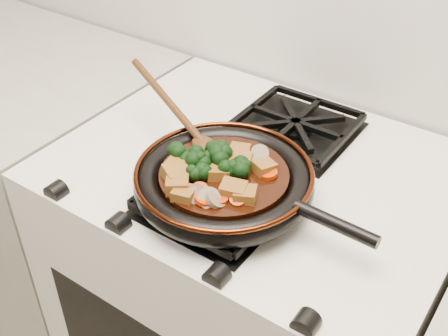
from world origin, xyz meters
The scene contains 36 objects.
stove centered at (0.00, 1.69, 0.45)m, with size 0.76×0.60×0.90m, color silver.
burner_grate_front centered at (0.00, 1.55, 0.91)m, with size 0.23×0.23×0.03m, color black, non-canonical shape.
burner_grate_back centered at (0.00, 1.83, 0.91)m, with size 0.23×0.23×0.03m, color black, non-canonical shape.
skillet centered at (0.01, 1.57, 0.94)m, with size 0.44×0.31×0.05m.
braising_sauce centered at (0.00, 1.57, 0.95)m, with size 0.22×0.22×0.02m, color black.
tofu_cube_0 centered at (0.02, 1.60, 0.97)m, with size 0.04×0.04×0.02m, color brown.
tofu_cube_1 centered at (0.01, 1.61, 0.97)m, with size 0.03×0.03×0.02m, color brown.
tofu_cube_2 centered at (-0.01, 1.48, 0.97)m, with size 0.03×0.04×0.02m, color brown.
tofu_cube_3 centered at (-0.05, 1.51, 0.97)m, with size 0.04×0.04×0.02m, color brown.
tofu_cube_4 centered at (0.06, 1.61, 0.97)m, with size 0.04×0.03×0.02m, color brown.
tofu_cube_5 centered at (-0.07, 1.53, 0.97)m, with size 0.04×0.04×0.02m, color brown.
tofu_cube_6 centered at (0.00, 1.62, 0.97)m, with size 0.04×0.04×0.02m, color brown.
tofu_cube_7 centered at (0.00, 1.55, 0.97)m, with size 0.03×0.03×0.02m, color brown.
tofu_cube_8 centered at (0.07, 1.53, 0.97)m, with size 0.03×0.04×0.02m, color brown.
tofu_cube_9 centered at (-0.03, 1.49, 0.97)m, with size 0.04×0.04×0.02m, color brown.
tofu_cube_10 centered at (-0.03, 1.60, 0.97)m, with size 0.04×0.04×0.02m, color brown.
tofu_cube_11 centered at (0.05, 1.53, 0.97)m, with size 0.04×0.04×0.02m, color brown.
broccoli_floret_0 centered at (-0.02, 1.59, 0.97)m, with size 0.06×0.06×0.06m, color black, non-canonical shape.
broccoli_floret_1 centered at (-0.03, 1.53, 0.97)m, with size 0.06×0.06×0.05m, color black, non-canonical shape.
broccoli_floret_2 centered at (-0.03, 1.58, 0.97)m, with size 0.06×0.06×0.05m, color black, non-canonical shape.
broccoli_floret_3 centered at (0.02, 1.58, 0.97)m, with size 0.06×0.06×0.05m, color black, non-canonical shape.
broccoli_floret_4 centered at (-0.04, 1.56, 0.97)m, with size 0.06×0.06×0.06m, color black, non-canonical shape.
broccoli_floret_5 centered at (0.03, 1.58, 0.97)m, with size 0.06×0.06×0.05m, color black, non-canonical shape.
broccoli_floret_6 centered at (-0.08, 1.56, 0.97)m, with size 0.06×0.06×0.05m, color black, non-canonical shape.
carrot_coin_0 centered at (0.07, 1.60, 0.96)m, with size 0.03×0.03×0.01m, color red.
carrot_coin_1 centered at (0.04, 1.50, 0.96)m, with size 0.03×0.03×0.01m, color red.
carrot_coin_2 centered at (0.00, 1.50, 0.96)m, with size 0.03×0.03×0.01m, color red.
carrot_coin_3 centered at (0.06, 1.52, 0.96)m, with size 0.03×0.03×0.01m, color red.
carrot_coin_4 centered at (0.02, 1.49, 0.96)m, with size 0.03×0.03×0.01m, color red.
carrot_coin_5 centered at (0.00, 1.60, 0.96)m, with size 0.03×0.03×0.01m, color red.
mushroom_slice_0 centered at (0.00, 1.49, 0.97)m, with size 0.04×0.04×0.01m, color #7B6047.
mushroom_slice_1 centered at (0.04, 1.50, 0.97)m, with size 0.03×0.03×0.01m, color #7B6047.
mushroom_slice_2 centered at (0.03, 1.49, 0.97)m, with size 0.04×0.04×0.01m, color #7B6047.
mushroom_slice_3 centered at (0.01, 1.49, 0.97)m, with size 0.04×0.04×0.01m, color #7B6047.
mushroom_slice_4 centered at (0.03, 1.64, 0.97)m, with size 0.03×0.03×0.01m, color #7B6047.
wooden_spoon centered at (-0.14, 1.64, 0.98)m, with size 0.16×0.08×0.27m.
Camera 1 is at (0.43, 0.95, 1.54)m, focal length 45.00 mm.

